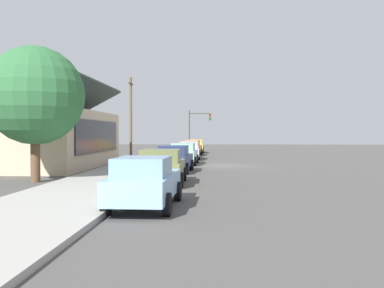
# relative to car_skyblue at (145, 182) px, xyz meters

# --- Properties ---
(ground_plane) EXTENTS (120.00, 120.00, 0.00)m
(ground_plane) POSITION_rel_car_skyblue_xyz_m (17.93, -2.65, -0.81)
(ground_plane) COLOR #4C4947
(sidewalk_curb) EXTENTS (60.00, 4.20, 0.16)m
(sidewalk_curb) POSITION_rel_car_skyblue_xyz_m (17.93, 2.95, -0.73)
(sidewalk_curb) COLOR #A3A099
(sidewalk_curb) RESTS_ON ground
(car_skyblue) EXTENTS (4.56, 2.03, 1.59)m
(car_skyblue) POSITION_rel_car_skyblue_xyz_m (0.00, 0.00, 0.00)
(car_skyblue) COLOR #8CB7E0
(car_skyblue) RESTS_ON ground
(car_olive) EXTENTS (4.36, 2.15, 1.59)m
(car_olive) POSITION_rel_car_skyblue_xyz_m (6.29, 0.23, 0.00)
(car_olive) COLOR olive
(car_olive) RESTS_ON ground
(car_navy) EXTENTS (4.50, 2.11, 1.59)m
(car_navy) POSITION_rel_car_skyblue_xyz_m (12.43, 0.19, -0.00)
(car_navy) COLOR navy
(car_navy) RESTS_ON ground
(car_seafoam) EXTENTS (4.76, 2.08, 1.59)m
(car_seafoam) POSITION_rel_car_skyblue_xyz_m (18.89, 0.09, 0.00)
(car_seafoam) COLOR #9ED1BC
(car_seafoam) RESTS_ON ground
(car_silver) EXTENTS (4.92, 2.19, 1.59)m
(car_silver) POSITION_rel_car_skyblue_xyz_m (25.25, 0.10, 0.00)
(car_silver) COLOR silver
(car_silver) RESTS_ON ground
(car_coral) EXTENTS (4.90, 2.10, 1.59)m
(car_coral) POSITION_rel_car_skyblue_xyz_m (31.73, 0.12, 0.00)
(car_coral) COLOR #EA8C75
(car_coral) RESTS_ON ground
(car_mustard) EXTENTS (4.64, 2.02, 1.59)m
(car_mustard) POSITION_rel_car_skyblue_xyz_m (38.14, 0.00, 0.00)
(car_mustard) COLOR gold
(car_mustard) RESTS_ON ground
(storefront_building) EXTENTS (13.50, 7.51, 5.85)m
(storefront_building) POSITION_rel_car_skyblue_xyz_m (16.13, 9.33, 1.23)
(storefront_building) COLOR #CCB293
(storefront_building) RESTS_ON ground
(shade_tree) EXTENTS (4.63, 4.63, 6.40)m
(shade_tree) POSITION_rel_car_skyblue_xyz_m (6.84, 6.28, 3.25)
(shade_tree) COLOR brown
(shade_tree) RESTS_ON ground
(traffic_light_main) EXTENTS (0.37, 2.79, 5.20)m
(traffic_light_main) POSITION_rel_car_skyblue_xyz_m (41.79, -0.11, 2.68)
(traffic_light_main) COLOR #383833
(traffic_light_main) RESTS_ON ground
(utility_pole_wooden) EXTENTS (1.80, 0.24, 7.50)m
(utility_pole_wooden) POSITION_rel_car_skyblue_xyz_m (26.89, 5.55, 3.11)
(utility_pole_wooden) COLOR brown
(utility_pole_wooden) RESTS_ON ground
(fire_hydrant_red) EXTENTS (0.22, 0.22, 0.71)m
(fire_hydrant_red) POSITION_rel_car_skyblue_xyz_m (17.42, 1.55, -0.32)
(fire_hydrant_red) COLOR red
(fire_hydrant_red) RESTS_ON sidewalk_curb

